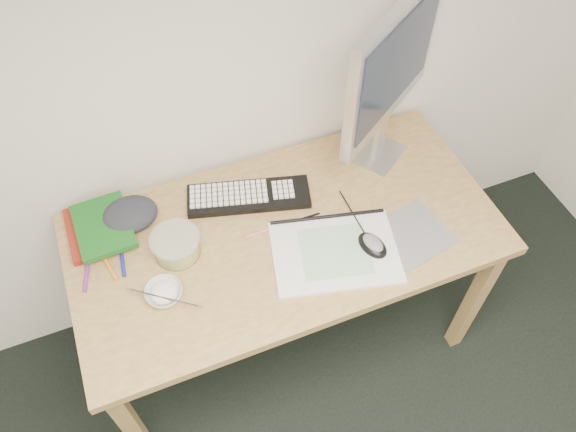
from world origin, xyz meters
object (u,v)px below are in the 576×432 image
at_px(keyboard, 249,196).
at_px(monitor, 392,69).
at_px(sketchpad, 335,252).
at_px(desk, 286,245).
at_px(rice_bowl, 164,293).

distance_m(keyboard, monitor, 0.62).
distance_m(sketchpad, monitor, 0.60).
bearing_deg(sketchpad, desk, 143.31).
xyz_separation_m(keyboard, monitor, (0.50, 0.03, 0.37)).
xyz_separation_m(sketchpad, keyboard, (-0.18, 0.31, 0.01)).
bearing_deg(keyboard, rice_bowl, -128.52).
xyz_separation_m(desk, monitor, (0.44, 0.20, 0.46)).
relative_size(sketchpad, monitor, 0.65).
height_order(desk, keyboard, keyboard).
relative_size(desk, sketchpad, 3.54).
relative_size(keyboard, rice_bowl, 3.63).
bearing_deg(desk, rice_bowl, -168.22).
distance_m(desk, sketchpad, 0.20).
relative_size(sketchpad, rice_bowl, 3.46).
height_order(keyboard, rice_bowl, rice_bowl).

